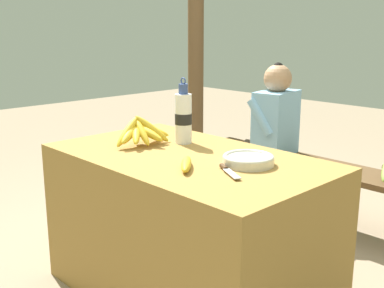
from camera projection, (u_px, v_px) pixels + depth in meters
The scene contains 9 objects.
market_counter at pixel (187, 228), 2.28m from camera, with size 1.31×0.77×0.72m.
banana_bunch_ripe at pixel (142, 131), 2.37m from camera, with size 0.20×0.35×0.15m.
serving_bowl at pixel (248, 160), 2.04m from camera, with size 0.22×0.22×0.04m.
water_bottle at pixel (183, 117), 2.40m from camera, with size 0.09×0.09×0.33m.
loose_banana_front at pixel (186, 164), 1.98m from camera, with size 0.17×0.18×0.04m.
knife at pixel (227, 170), 1.94m from camera, with size 0.18×0.11×0.02m.
wooden_bench at pixel (313, 172), 3.16m from camera, with size 1.75×0.32×0.42m.
seated_vendor at pixel (269, 127), 3.31m from camera, with size 0.44×0.41×1.06m.
support_post_near at pixel (196, 43), 4.03m from camera, with size 0.13×0.13×2.31m.
Camera 1 is at (1.55, -1.45, 1.29)m, focal length 45.00 mm.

